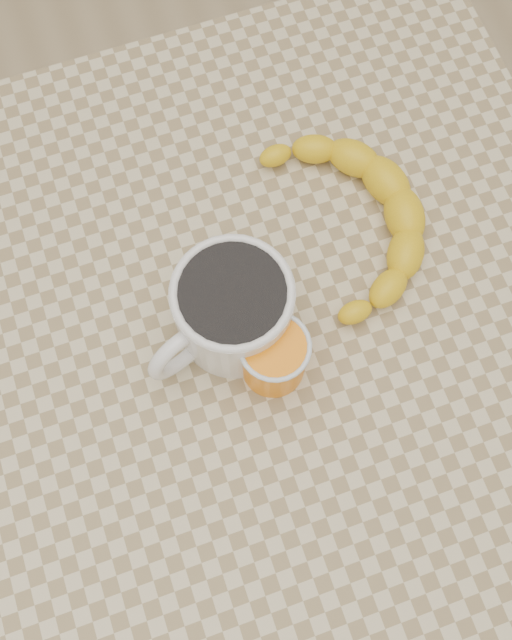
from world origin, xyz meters
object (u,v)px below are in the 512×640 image
object	(u,v)px
apple	(262,335)
banana	(351,220)
orange_juice_glass	(274,356)
table	(256,347)
coffee_mug	(231,309)

from	to	relation	value
apple	banana	bearing A→B (deg)	34.58
orange_juice_glass	banana	xyz separation A→B (m)	(0.14, 0.12, -0.02)
table	coffee_mug	size ratio (longest dim) A/B	4.38
table	apple	xyz separation A→B (m)	(-0.00, -0.02, 0.12)
orange_juice_glass	apple	distance (m)	0.03
orange_juice_glass	banana	bearing A→B (deg)	42.37
apple	table	bearing A→B (deg)	87.26
table	orange_juice_glass	bearing A→B (deg)	-87.95
coffee_mug	orange_juice_glass	world-z (taller)	coffee_mug
apple	banana	size ratio (longest dim) A/B	0.29
apple	banana	xyz separation A→B (m)	(0.14, 0.10, -0.01)
table	coffee_mug	distance (m)	0.14
coffee_mug	banana	distance (m)	0.18
coffee_mug	table	bearing A→B (deg)	-18.39
table	apple	bearing A→B (deg)	-92.74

